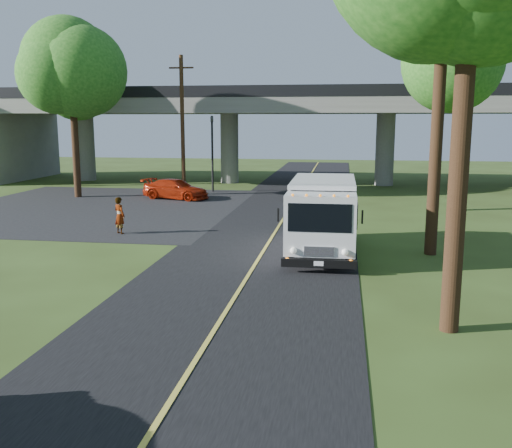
% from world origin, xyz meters
% --- Properties ---
extents(ground, '(120.00, 120.00, 0.00)m').
position_xyz_m(ground, '(0.00, 0.00, 0.00)').
color(ground, '#2F3F16').
rests_on(ground, ground).
extents(road, '(7.00, 90.00, 0.02)m').
position_xyz_m(road, '(0.00, 10.00, 0.01)').
color(road, black).
rests_on(road, ground).
extents(parking_lot, '(16.00, 18.00, 0.01)m').
position_xyz_m(parking_lot, '(-11.00, 18.00, 0.01)').
color(parking_lot, black).
rests_on(parking_lot, ground).
extents(lane_line, '(0.12, 90.00, 0.01)m').
position_xyz_m(lane_line, '(0.00, 10.00, 0.03)').
color(lane_line, gold).
rests_on(lane_line, road).
extents(overpass, '(54.00, 10.00, 7.30)m').
position_xyz_m(overpass, '(0.00, 32.00, 4.56)').
color(overpass, slate).
rests_on(overpass, ground).
extents(traffic_signal, '(0.18, 0.22, 5.20)m').
position_xyz_m(traffic_signal, '(-6.00, 26.00, 3.20)').
color(traffic_signal, black).
rests_on(traffic_signal, ground).
extents(utility_pole, '(1.60, 0.26, 9.00)m').
position_xyz_m(utility_pole, '(-7.50, 24.00, 4.59)').
color(utility_pole, '#472D19').
rests_on(utility_pole, ground).
extents(tree_right_far, '(5.77, 5.67, 10.99)m').
position_xyz_m(tree_right_far, '(9.21, 19.84, 8.30)').
color(tree_right_far, '#382314').
rests_on(tree_right_far, ground).
extents(tree_left_lot, '(5.60, 5.50, 10.50)m').
position_xyz_m(tree_left_lot, '(-13.79, 21.84, 7.90)').
color(tree_left_lot, '#382314').
rests_on(tree_left_lot, ground).
extents(tree_left_far, '(5.26, 5.16, 9.89)m').
position_xyz_m(tree_left_far, '(-16.79, 27.84, 7.45)').
color(tree_left_far, '#382314').
rests_on(tree_left_far, ground).
extents(step_van, '(2.43, 6.49, 2.72)m').
position_xyz_m(step_van, '(2.20, 8.66, 1.48)').
color(step_van, silver).
rests_on(step_van, ground).
extents(red_sedan, '(4.61, 2.82, 1.25)m').
position_xyz_m(red_sedan, '(-7.49, 22.10, 0.62)').
color(red_sedan, '#9C2009').
rests_on(red_sedan, ground).
extents(pedestrian, '(0.71, 0.65, 1.63)m').
position_xyz_m(pedestrian, '(-6.68, 10.90, 0.81)').
color(pedestrian, gray).
rests_on(pedestrian, ground).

